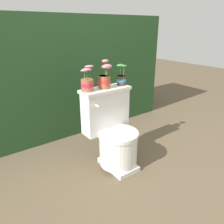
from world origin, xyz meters
TOP-DOWN VIEW (x-y plane):
  - ground_plane at (0.00, 0.00)m, footprint 12.00×12.00m
  - hedge_backdrop at (0.00, 1.30)m, footprint 2.85×0.91m
  - toilet at (0.07, 0.08)m, footprint 0.48×0.49m
  - potted_plant_left at (-0.11, 0.22)m, footprint 0.13×0.11m
  - potted_plant_midleft at (0.06, 0.21)m, footprint 0.12×0.12m
  - potted_plant_middle at (0.26, 0.20)m, footprint 0.09×0.09m

SIDE VIEW (x-z plane):
  - ground_plane at x=0.00m, z-range 0.00..0.00m
  - toilet at x=0.07m, z-range -0.04..0.70m
  - hedge_backdrop at x=0.00m, z-range 0.00..1.40m
  - potted_plant_middle at x=0.26m, z-range 0.71..0.91m
  - potted_plant_left at x=-0.11m, z-range 0.71..0.93m
  - potted_plant_midleft at x=0.06m, z-range 0.71..0.96m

